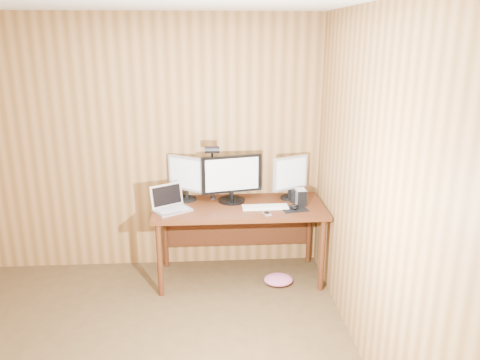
{
  "coord_description": "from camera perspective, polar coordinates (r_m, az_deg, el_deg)",
  "views": [
    {
      "loc": [
        0.66,
        -2.5,
        2.28
      ],
      "look_at": [
        0.93,
        1.58,
        1.02
      ],
      "focal_mm": 35.0,
      "sensor_mm": 36.0,
      "label": 1
    }
  ],
  "objects": [
    {
      "name": "monitor_right",
      "position": [
        4.56,
        6.15,
        0.46
      ],
      "size": [
        0.36,
        0.19,
        0.43
      ],
      "rotation": [
        0.0,
        0.0,
        0.44
      ],
      "color": "black",
      "rests_on": "desk"
    },
    {
      "name": "keyboard",
      "position": [
        4.36,
        3.09,
        -3.31
      ],
      "size": [
        0.43,
        0.14,
        0.02
      ],
      "rotation": [
        0.0,
        0.0,
        0.03
      ],
      "color": "white",
      "rests_on": "desk"
    },
    {
      "name": "monitor_center",
      "position": [
        4.45,
        -1.03,
        0.28
      ],
      "size": [
        0.58,
        0.26,
        0.46
      ],
      "rotation": [
        0.0,
        0.0,
        0.21
      ],
      "color": "black",
      "rests_on": "desk"
    },
    {
      "name": "desk_lamp",
      "position": [
        4.43,
        -3.4,
        1.89
      ],
      "size": [
        0.14,
        0.19,
        0.59
      ],
      "rotation": [
        0.0,
        0.0,
        0.0
      ],
      "color": "black",
      "rests_on": "desk"
    },
    {
      "name": "room_shell",
      "position": [
        2.78,
        -17.33,
        -5.42
      ],
      "size": [
        4.0,
        4.0,
        4.0
      ],
      "color": "#4C371D",
      "rests_on": "ground"
    },
    {
      "name": "phone",
      "position": [
        4.22,
        3.26,
        -4.06
      ],
      "size": [
        0.08,
        0.12,
        0.02
      ],
      "rotation": [
        0.0,
        0.0,
        0.26
      ],
      "color": "silver",
      "rests_on": "desk"
    },
    {
      "name": "desk",
      "position": [
        4.52,
        -0.1,
        -4.29
      ],
      "size": [
        1.6,
        0.7,
        0.75
      ],
      "color": "#47200E",
      "rests_on": "floor"
    },
    {
      "name": "mousepad",
      "position": [
        4.36,
        6.62,
        -3.51
      ],
      "size": [
        0.26,
        0.23,
        0.0
      ],
      "primitive_type": "cube",
      "rotation": [
        0.0,
        0.0,
        0.19
      ],
      "color": "black",
      "rests_on": "desk"
    },
    {
      "name": "laptop",
      "position": [
        4.34,
        -8.53,
        -2.88
      ],
      "size": [
        0.4,
        0.37,
        0.23
      ],
      "rotation": [
        0.0,
        0.0,
        0.54
      ],
      "color": "silver",
      "rests_on": "desk"
    },
    {
      "name": "fabric_pile",
      "position": [
        4.6,
        4.7,
        -12.02
      ],
      "size": [
        0.28,
        0.23,
        0.09
      ],
      "primitive_type": null,
      "rotation": [
        0.0,
        0.0,
        0.02
      ],
      "color": "#D36690",
      "rests_on": "floor"
    },
    {
      "name": "speaker",
      "position": [
        4.5,
        6.52,
        -2.01
      ],
      "size": [
        0.05,
        0.05,
        0.12
      ],
      "primitive_type": "cylinder",
      "color": "black",
      "rests_on": "desk"
    },
    {
      "name": "mouse",
      "position": [
        4.35,
        6.63,
        -3.25
      ],
      "size": [
        0.08,
        0.12,
        0.04
      ],
      "primitive_type": "ellipsoid",
      "rotation": [
        0.0,
        0.0,
        0.16
      ],
      "color": "black",
      "rests_on": "mousepad"
    },
    {
      "name": "monitor_left",
      "position": [
        4.52,
        -6.59,
        0.37
      ],
      "size": [
        0.35,
        0.23,
        0.43
      ],
      "rotation": [
        0.0,
        0.0,
        -0.54
      ],
      "color": "black",
      "rests_on": "desk"
    },
    {
      "name": "hard_drive",
      "position": [
        4.47,
        7.41,
        -2.05
      ],
      "size": [
        0.1,
        0.14,
        0.15
      ],
      "rotation": [
        0.0,
        0.0,
        0.05
      ],
      "color": "silver",
      "rests_on": "desk"
    }
  ]
}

